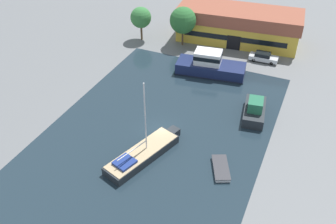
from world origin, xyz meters
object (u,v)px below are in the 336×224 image
object	(u,v)px
quay_tree_by_water	(141,18)
sailboat_moored	(143,153)
motor_cruiser	(210,66)
warehouse_building	(238,25)
small_dinghy	(221,168)
cabin_boat	(255,110)
quay_tree_near_building	(183,20)
parked_car	(263,57)

from	to	relation	value
quay_tree_by_water	sailboat_moored	world-z (taller)	sailboat_moored
sailboat_moored	motor_cruiser	world-z (taller)	sailboat_moored
warehouse_building	sailboat_moored	xyz separation A→B (m)	(-1.61, -35.41, -2.44)
sailboat_moored	small_dinghy	bearing A→B (deg)	28.61
warehouse_building	quay_tree_by_water	bearing A→B (deg)	-163.34
warehouse_building	small_dinghy	size ratio (longest dim) A/B	5.14
cabin_boat	small_dinghy	bearing A→B (deg)	-104.04
sailboat_moored	motor_cruiser	distance (m)	21.86
warehouse_building	cabin_boat	distance (m)	23.75
sailboat_moored	motor_cruiser	size ratio (longest dim) A/B	0.99
motor_cruiser	cabin_boat	world-z (taller)	motor_cruiser
motor_cruiser	cabin_boat	bearing A→B (deg)	-140.68
sailboat_moored	cabin_boat	distance (m)	16.75
quay_tree_by_water	motor_cruiser	xyz separation A→B (m)	(15.72, -6.76, -2.89)
quay_tree_near_building	small_dinghy	bearing A→B (deg)	-60.00
motor_cruiser	cabin_boat	size ratio (longest dim) A/B	1.74
warehouse_building	quay_tree_by_water	size ratio (longest dim) A/B	3.68
sailboat_moored	cabin_boat	size ratio (longest dim) A/B	1.73
quay_tree_near_building	parked_car	size ratio (longest dim) A/B	1.47
small_dinghy	parked_car	bearing A→B (deg)	-112.15
warehouse_building	motor_cruiser	xyz separation A→B (m)	(-0.74, -13.59, -1.64)
parked_car	quay_tree_near_building	bearing A→B (deg)	-92.72
quay_tree_near_building	parked_car	xyz separation A→B (m)	(14.87, -0.22, -3.93)
warehouse_building	quay_tree_near_building	world-z (taller)	quay_tree_near_building
quay_tree_by_water	sailboat_moored	xyz separation A→B (m)	(14.85, -28.58, -3.69)
quay_tree_by_water	parked_car	bearing A→B (deg)	1.95
sailboat_moored	small_dinghy	size ratio (longest dim) A/B	2.55
warehouse_building	motor_cruiser	world-z (taller)	warehouse_building
motor_cruiser	quay_tree_by_water	bearing A→B (deg)	58.58
parked_car	sailboat_moored	world-z (taller)	sailboat_moored
quay_tree_near_building	parked_car	world-z (taller)	quay_tree_near_building
parked_car	cabin_boat	size ratio (longest dim) A/B	0.74
quay_tree_by_water	motor_cruiser	bearing A→B (deg)	-23.26
motor_cruiser	sailboat_moored	bearing A→B (deg)	169.56
quay_tree_near_building	sailboat_moored	size ratio (longest dim) A/B	0.63
small_dinghy	cabin_boat	size ratio (longest dim) A/B	0.68
warehouse_building	quay_tree_near_building	distance (m)	10.53
quay_tree_by_water	small_dinghy	bearing A→B (deg)	-48.31
quay_tree_by_water	sailboat_moored	bearing A→B (deg)	-62.55
motor_cruiser	small_dinghy	world-z (taller)	motor_cruiser
parked_car	small_dinghy	world-z (taller)	parked_car
warehouse_building	quay_tree_by_water	distance (m)	17.86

